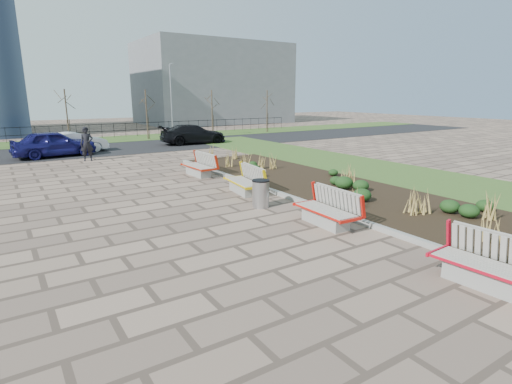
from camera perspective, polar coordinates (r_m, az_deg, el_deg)
ground at (r=8.63m, az=2.51°, el=-11.14°), size 120.00×120.00×0.00m
planting_bed at (r=16.09m, az=10.39°, el=0.66°), size 4.50×18.00×0.10m
planting_curb at (r=14.62m, az=3.71°, el=-0.35°), size 0.16×18.00×0.15m
grass_verge_near at (r=19.60m, az=20.59°, el=2.25°), size 5.00×38.00×0.04m
grass_verge_far at (r=34.85m, az=-25.39°, el=6.49°), size 80.00×5.00×0.04m
road at (r=28.95m, az=-23.70°, el=5.41°), size 80.00×7.00×0.02m
bench_a at (r=8.91m, az=30.26°, el=-8.79°), size 1.03×2.15×1.00m
bench_b at (r=11.48m, az=9.90°, el=-2.28°), size 0.98×2.13×1.00m
bench_c at (r=15.00m, az=-1.85°, el=1.70°), size 1.15×2.20×1.00m
bench_d at (r=18.48m, az=-8.28°, el=3.85°), size 0.99×2.14×1.00m
litter_bin at (r=13.13m, az=0.67°, el=-0.27°), size 0.56×0.56×0.90m
pedestrian at (r=24.29m, az=-23.01°, el=6.33°), size 0.77×0.58×1.90m
car_blue at (r=26.68m, az=-26.89°, el=6.19°), size 4.77×2.38×1.56m
car_silver at (r=28.23m, az=-24.44°, el=6.50°), size 3.98×1.57×1.29m
car_black at (r=30.67m, az=-8.95°, el=8.17°), size 5.05×2.28×1.43m
tree_c at (r=33.21m, az=-25.37°, el=9.71°), size 1.40×1.40×4.00m
tree_d at (r=34.55m, az=-15.36°, el=10.63°), size 1.40×1.40×4.00m
tree_e at (r=36.83m, az=-6.29°, el=11.19°), size 1.40×1.40×4.00m
tree_f at (r=39.89m, az=1.58°, el=11.46°), size 1.40×1.40×4.00m
lamp_east at (r=34.72m, az=-11.99°, el=12.48°), size 0.24×0.60×6.00m
railing_fence at (r=36.27m, az=-25.82°, el=7.67°), size 44.00×0.10×1.20m
building_grey at (r=54.26m, az=-6.21°, el=15.12°), size 18.00×12.00×10.00m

